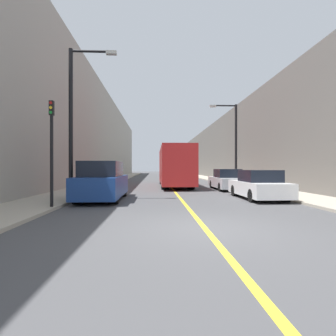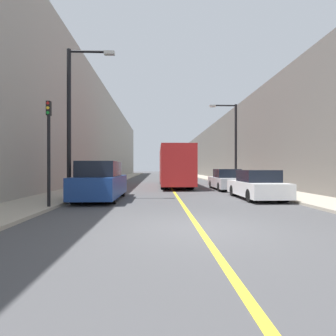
{
  "view_description": "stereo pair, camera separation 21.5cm",
  "coord_description": "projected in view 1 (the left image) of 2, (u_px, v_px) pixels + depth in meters",
  "views": [
    {
      "loc": [
        -1.32,
        -6.84,
        1.61
      ],
      "look_at": [
        -0.11,
        17.38,
        1.56
      ],
      "focal_mm": 28.0,
      "sensor_mm": 36.0,
      "label": 1
    },
    {
      "loc": [
        -1.1,
        -6.85,
        1.61
      ],
      "look_at": [
        -0.11,
        17.38,
        1.56
      ],
      "focal_mm": 28.0,
      "sensor_mm": 36.0,
      "label": 2
    }
  ],
  "objects": [
    {
      "name": "building_row_left",
      "position": [
        95.0,
        137.0,
        36.36
      ],
      "size": [
        4.0,
        72.0,
        11.82
      ],
      "primitive_type": "cube",
      "color": "gray",
      "rests_on": "ground"
    },
    {
      "name": "ground_plane",
      "position": [
        205.0,
        228.0,
        6.9
      ],
      "size": [
        200.0,
        200.0,
        0.0
      ],
      "primitive_type": "plane",
      "color": "#474749"
    },
    {
      "name": "road_center_line",
      "position": [
        164.0,
        179.0,
        36.86
      ],
      "size": [
        0.16,
        72.0,
        0.01
      ],
      "primitive_type": "cube",
      "color": "gold",
      "rests_on": "ground"
    },
    {
      "name": "sidewalk_right",
      "position": [
        209.0,
        178.0,
        37.18
      ],
      "size": [
        2.66,
        72.0,
        0.12
      ],
      "primitive_type": "cube",
      "color": "#A89E8C",
      "rests_on": "ground"
    },
    {
      "name": "parked_suv_left",
      "position": [
        103.0,
        182.0,
        12.93
      ],
      "size": [
        1.96,
        4.94,
        1.9
      ],
      "color": "navy",
      "rests_on": "ground"
    },
    {
      "name": "building_row_right",
      "position": [
        232.0,
        149.0,
        37.33
      ],
      "size": [
        4.0,
        72.0,
        8.52
      ],
      "primitive_type": "cube",
      "color": "#66605B",
      "rests_on": "ground"
    },
    {
      "name": "sidewalk_left",
      "position": [
        119.0,
        179.0,
        36.54
      ],
      "size": [
        2.66,
        72.0,
        0.12
      ],
      "primitive_type": "cube",
      "color": "#A89E8C",
      "rests_on": "ground"
    },
    {
      "name": "car_right_mid",
      "position": [
        227.0,
        180.0,
        18.83
      ],
      "size": [
        1.76,
        4.37,
        1.5
      ],
      "color": "silver",
      "rests_on": "ground"
    },
    {
      "name": "car_right_near",
      "position": [
        258.0,
        186.0,
        13.36
      ],
      "size": [
        1.85,
        4.33,
        1.48
      ],
      "color": "silver",
      "rests_on": "ground"
    },
    {
      "name": "bus",
      "position": [
        175.0,
        166.0,
        22.33
      ],
      "size": [
        2.42,
        10.21,
        3.24
      ],
      "color": "#AD1E1E",
      "rests_on": "ground"
    },
    {
      "name": "street_lamp_right",
      "position": [
        234.0,
        139.0,
        21.5
      ],
      "size": [
        2.28,
        0.24,
        6.67
      ],
      "color": "black",
      "rests_on": "sidewalk_right"
    },
    {
      "name": "traffic_light",
      "position": [
        52.0,
        149.0,
        9.95
      ],
      "size": [
        0.16,
        0.18,
        4.03
      ],
      "color": "black",
      "rests_on": "sidewalk_left"
    },
    {
      "name": "street_lamp_left",
      "position": [
        75.0,
        114.0,
        12.54
      ],
      "size": [
        2.28,
        0.24,
        7.18
      ],
      "color": "black",
      "rests_on": "sidewalk_left"
    }
  ]
}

